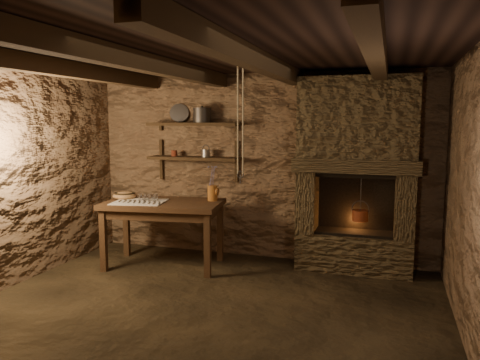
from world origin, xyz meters
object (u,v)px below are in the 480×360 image
(red_pot, at_px, (360,215))
(iron_stockpot, at_px, (202,116))
(wooden_bowl, at_px, (125,196))
(stoneware_jug, at_px, (213,186))
(work_table, at_px, (164,231))

(red_pot, bearing_deg, iron_stockpot, 176.65)
(iron_stockpot, bearing_deg, wooden_bowl, -146.38)
(red_pot, bearing_deg, stoneware_jug, -172.20)
(wooden_bowl, distance_m, red_pot, 2.93)
(wooden_bowl, bearing_deg, work_table, -5.56)
(iron_stockpot, bearing_deg, stoneware_jug, -52.08)
(work_table, xyz_separation_m, iron_stockpot, (0.27, 0.62, 1.42))
(wooden_bowl, height_order, red_pot, red_pot)
(red_pot, bearing_deg, work_table, -167.90)
(stoneware_jug, xyz_separation_m, red_pot, (1.77, 0.24, -0.30))
(iron_stockpot, height_order, red_pot, iron_stockpot)
(stoneware_jug, bearing_deg, work_table, -178.67)
(wooden_bowl, xyz_separation_m, iron_stockpot, (0.84, 0.56, 1.01))
(stoneware_jug, xyz_separation_m, wooden_bowl, (-1.13, -0.20, -0.15))
(work_table, xyz_separation_m, stoneware_jug, (0.55, 0.26, 0.56))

